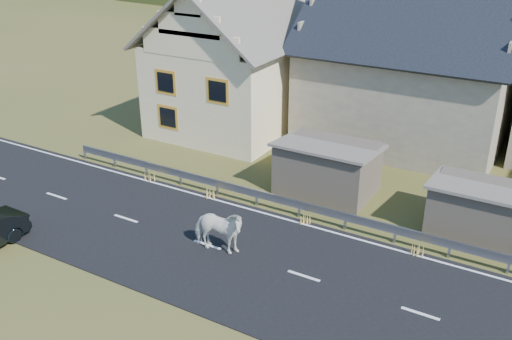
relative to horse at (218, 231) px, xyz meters
The scene contains 9 objects.
ground 3.51m from the horse, ahead, with size 160.00×160.00×0.00m, color #404717.
road 3.50m from the horse, ahead, with size 60.00×7.00×0.04m, color black.
lane_markings 3.50m from the horse, ahead, with size 60.00×6.60×0.01m, color silver.
guardrail 5.13m from the horse, 48.70° to the left, with size 28.10×0.09×0.75m.
shed_left 6.81m from the horse, 78.31° to the left, with size 4.30×3.30×2.40m, color brown.
shed_right 10.00m from the horse, 38.04° to the left, with size 3.80×2.90×2.20m, color brown.
house_cream 14.27m from the horse, 118.58° to the left, with size 7.80×9.80×8.30m.
house_stone_a 15.79m from the horse, 81.08° to the left, with size 10.80×9.80×8.90m.
horse is the anchor object (origin of this frame).
Camera 1 is at (6.71, -14.88, 11.40)m, focal length 40.00 mm.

